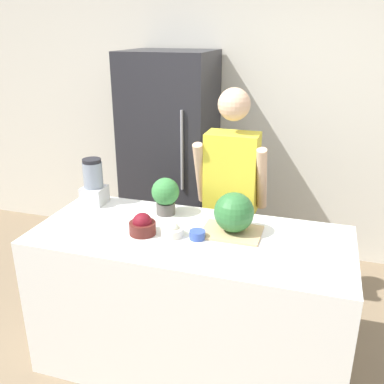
% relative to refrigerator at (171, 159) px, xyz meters
% --- Properties ---
extents(wall_back, '(8.00, 0.06, 2.60)m').
position_rel_refrigerator_xyz_m(wall_back, '(0.61, 0.38, 0.36)').
color(wall_back, silver).
rests_on(wall_back, ground_plane).
extents(counter_island, '(1.86, 0.80, 0.92)m').
position_rel_refrigerator_xyz_m(counter_island, '(0.61, -1.35, -0.48)').
color(counter_island, white).
rests_on(counter_island, ground_plane).
extents(refrigerator, '(0.75, 0.69, 1.88)m').
position_rel_refrigerator_xyz_m(refrigerator, '(0.00, 0.00, 0.00)').
color(refrigerator, '#232328').
rests_on(refrigerator, ground_plane).
extents(person, '(0.50, 0.27, 1.69)m').
position_rel_refrigerator_xyz_m(person, '(0.71, -0.68, -0.06)').
color(person, '#333338').
rests_on(person, ground_plane).
extents(cutting_board, '(0.35, 0.26, 0.01)m').
position_rel_refrigerator_xyz_m(cutting_board, '(0.84, -1.26, -0.01)').
color(cutting_board, tan).
rests_on(cutting_board, counter_island).
extents(watermelon, '(0.23, 0.23, 0.23)m').
position_rel_refrigerator_xyz_m(watermelon, '(0.85, -1.25, 0.12)').
color(watermelon, '#2D6B33').
rests_on(watermelon, cutting_board).
extents(bowl_cherries, '(0.16, 0.16, 0.13)m').
position_rel_refrigerator_xyz_m(bowl_cherries, '(0.34, -1.42, 0.04)').
color(bowl_cherries, '#511E19').
rests_on(bowl_cherries, counter_island).
extents(bowl_cream, '(0.13, 0.13, 0.09)m').
position_rel_refrigerator_xyz_m(bowl_cream, '(0.52, -1.40, 0.02)').
color(bowl_cream, beige).
rests_on(bowl_cream, counter_island).
extents(bowl_small_blue, '(0.09, 0.09, 0.05)m').
position_rel_refrigerator_xyz_m(bowl_small_blue, '(0.67, -1.39, 0.01)').
color(bowl_small_blue, '#334C9E').
rests_on(bowl_small_blue, counter_island).
extents(blender, '(0.15, 0.15, 0.32)m').
position_rel_refrigerator_xyz_m(blender, '(-0.15, -1.09, 0.13)').
color(blender, '#B7B7BC').
rests_on(blender, counter_island).
extents(potted_plant, '(0.18, 0.18, 0.24)m').
position_rel_refrigerator_xyz_m(potted_plant, '(0.37, -1.11, 0.12)').
color(potted_plant, '#514C47').
rests_on(potted_plant, counter_island).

